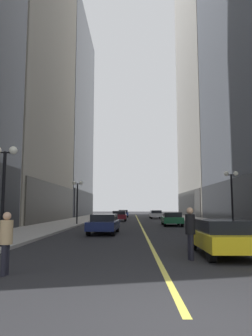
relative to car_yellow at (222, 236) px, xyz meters
The scene contains 18 objects.
ground_plane 28.32m from the car_yellow, 95.03° to the left, with size 200.00×200.00×0.00m, color #262628.
sidewalk_left 30.18m from the car_yellow, 110.83° to the left, with size 4.50×78.00×0.15m, color #ADA8A0.
sidewalk_right 28.80m from the car_yellow, 78.44° to the left, with size 4.50×78.00×0.15m, color #ADA8A0.
lane_centre_stripe 28.32m from the car_yellow, 95.03° to the left, with size 0.16×70.00×0.01m, color #E5D64C.
building_left_mid 38.28m from the car_yellow, 124.21° to the left, with size 11.91×24.00×38.65m.
building_left_far 60.65m from the car_yellow, 111.47° to the left, with size 16.08×26.00×42.07m.
building_right_far 62.90m from the car_yellow, 73.51° to the left, with size 15.64×26.00×60.85m.
car_yellow is the anchor object (origin of this frame).
car_navy 11.13m from the car_yellow, 118.23° to the left, with size 1.98×4.72×1.32m.
car_green 19.41m from the car_yellow, 88.43° to the left, with size 1.97×4.56×1.32m.
car_maroon 30.67m from the car_yellow, 99.44° to the left, with size 1.91×4.21×1.32m.
car_white 39.30m from the car_yellow, 89.35° to the left, with size 1.92×4.22×1.32m.
car_blue 46.60m from the car_yellow, 96.08° to the left, with size 1.84×4.38×1.32m.
pedestrian_in_tan_trench 7.62m from the car_yellow, 152.12° to the right, with size 0.37×0.37×1.66m.
pedestrian_in_black_coat 1.72m from the car_yellow, 143.97° to the right, with size 0.42×0.42×1.78m.
street_lamp_left_near 9.34m from the car_yellow, behind, with size 1.06×0.36×4.43m.
street_lamp_left_far 22.07m from the car_yellow, 113.90° to the left, with size 1.06×0.36×4.43m.
street_lamp_right_mid 12.19m from the car_yellow, 70.81° to the left, with size 1.06×0.36×4.43m.
Camera 1 is at (-0.89, -5.38, 1.78)m, focal length 34.14 mm.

